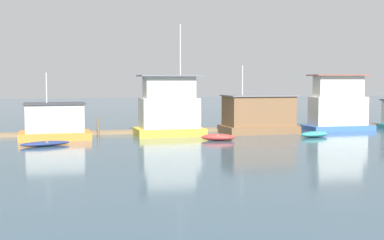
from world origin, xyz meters
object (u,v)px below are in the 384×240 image
at_px(mooring_post_far_right, 339,119).
at_px(houseboat_brown, 258,115).
at_px(dinghy_red, 218,137).
at_px(houseboat_orange, 55,123).
at_px(dinghy_teal, 314,134).
at_px(mooring_post_centre, 98,127).
at_px(houseboat_yellow, 169,109).
at_px(houseboat_blue, 338,107).
at_px(dinghy_navy, 45,144).

bearing_deg(mooring_post_far_right, houseboat_brown, -169.67).
height_order(houseboat_brown, dinghy_red, houseboat_brown).
relative_size(houseboat_orange, mooring_post_far_right, 3.06).
height_order(dinghy_teal, mooring_post_far_right, mooring_post_far_right).
xyz_separation_m(houseboat_brown, mooring_post_far_right, (9.39, 1.71, -0.75)).
bearing_deg(houseboat_orange, mooring_post_centre, 30.24).
xyz_separation_m(houseboat_orange, houseboat_yellow, (9.89, 0.71, 0.94)).
bearing_deg(houseboat_brown, mooring_post_far_right, 10.33).
bearing_deg(dinghy_teal, houseboat_yellow, 157.34).
distance_m(houseboat_blue, mooring_post_far_right, 2.08).
relative_size(houseboat_brown, dinghy_red, 2.22).
height_order(houseboat_blue, dinghy_red, houseboat_blue).
bearing_deg(mooring_post_centre, houseboat_brown, -6.70).
bearing_deg(mooring_post_far_right, dinghy_teal, -133.86).
distance_m(houseboat_brown, mooring_post_far_right, 9.57).
distance_m(dinghy_navy, dinghy_red, 13.56).
bearing_deg(houseboat_brown, mooring_post_centre, 173.30).
bearing_deg(mooring_post_centre, houseboat_yellow, -13.59).
relative_size(houseboat_yellow, dinghy_navy, 2.51).
bearing_deg(mooring_post_centre, dinghy_navy, -123.71).
relative_size(houseboat_yellow, houseboat_brown, 1.47).
distance_m(houseboat_orange, houseboat_blue, 26.86).
bearing_deg(dinghy_red, mooring_post_far_right, 24.13).
distance_m(dinghy_teal, mooring_post_far_right, 8.86).
bearing_deg(mooring_post_far_right, houseboat_orange, -175.49).
relative_size(houseboat_orange, houseboat_brown, 0.86).
bearing_deg(houseboat_orange, dinghy_navy, -99.72).
bearing_deg(houseboat_blue, dinghy_teal, -135.95).
xyz_separation_m(houseboat_orange, dinghy_teal, (21.59, -4.18, -1.13)).
xyz_separation_m(houseboat_yellow, dinghy_navy, (-10.68, -5.33, -2.13)).
height_order(houseboat_yellow, dinghy_navy, houseboat_yellow).
xyz_separation_m(dinghy_navy, dinghy_red, (13.56, 0.12, 0.09)).
distance_m(houseboat_blue, dinghy_teal, 7.57).
distance_m(houseboat_orange, houseboat_brown, 18.33).
xyz_separation_m(dinghy_red, mooring_post_centre, (-9.01, 6.69, 0.46)).
distance_m(houseboat_brown, dinghy_teal, 5.87).
distance_m(houseboat_brown, houseboat_blue, 8.53).
bearing_deg(houseboat_yellow, mooring_post_far_right, 4.76).
xyz_separation_m(houseboat_blue, dinghy_teal, (-5.24, -5.07, -2.05)).
xyz_separation_m(houseboat_brown, mooring_post_centre, (-14.57, 1.71, -0.95)).
bearing_deg(houseboat_orange, houseboat_blue, 1.89).
height_order(houseboat_brown, dinghy_teal, houseboat_brown).
distance_m(dinghy_red, dinghy_teal, 8.83).
height_order(houseboat_orange, houseboat_yellow, houseboat_yellow).
bearing_deg(houseboat_brown, dinghy_red, -138.11).
relative_size(houseboat_blue, dinghy_teal, 2.24).
bearing_deg(houseboat_orange, dinghy_teal, -10.96).
bearing_deg(mooring_post_far_right, houseboat_blue, -124.13).
distance_m(houseboat_brown, mooring_post_centre, 14.70).
distance_m(houseboat_orange, dinghy_red, 13.58).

